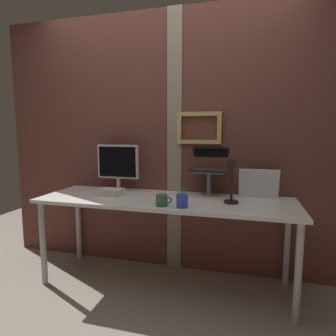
{
  "coord_description": "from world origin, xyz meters",
  "views": [
    {
      "loc": [
        0.75,
        -2.32,
        1.33
      ],
      "look_at": [
        0.1,
        0.07,
        1.01
      ],
      "focal_mm": 30.71,
      "sensor_mm": 36.0,
      "label": 1
    }
  ],
  "objects_px": {
    "monitor": "(118,164)",
    "coffee_mug": "(162,200)",
    "laptop": "(210,164)",
    "desk_lamp": "(232,176)",
    "pen_cup": "(182,201)",
    "whiteboard_panel": "(259,183)"
  },
  "relations": [
    {
      "from": "monitor",
      "to": "coffee_mug",
      "type": "relative_size",
      "value": 3.47
    },
    {
      "from": "laptop",
      "to": "desk_lamp",
      "type": "height_order",
      "value": "laptop"
    },
    {
      "from": "monitor",
      "to": "pen_cup",
      "type": "bearing_deg",
      "value": -31.68
    },
    {
      "from": "whiteboard_panel",
      "to": "desk_lamp",
      "type": "relative_size",
      "value": 0.92
    },
    {
      "from": "laptop",
      "to": "coffee_mug",
      "type": "height_order",
      "value": "laptop"
    },
    {
      "from": "pen_cup",
      "to": "monitor",
      "type": "bearing_deg",
      "value": 148.32
    },
    {
      "from": "laptop",
      "to": "coffee_mug",
      "type": "distance_m",
      "value": 0.63
    },
    {
      "from": "desk_lamp",
      "to": "coffee_mug",
      "type": "xyz_separation_m",
      "value": [
        -0.51,
        -0.18,
        -0.18
      ]
    },
    {
      "from": "whiteboard_panel",
      "to": "pen_cup",
      "type": "distance_m",
      "value": 0.75
    },
    {
      "from": "monitor",
      "to": "laptop",
      "type": "xyz_separation_m",
      "value": [
        0.87,
        0.06,
        0.02
      ]
    },
    {
      "from": "monitor",
      "to": "whiteboard_panel",
      "type": "bearing_deg",
      "value": 1.5
    },
    {
      "from": "laptop",
      "to": "desk_lamp",
      "type": "relative_size",
      "value": 0.94
    },
    {
      "from": "laptop",
      "to": "pen_cup",
      "type": "bearing_deg",
      "value": -105.64
    },
    {
      "from": "coffee_mug",
      "to": "pen_cup",
      "type": "bearing_deg",
      "value": 0.03
    },
    {
      "from": "whiteboard_panel",
      "to": "desk_lamp",
      "type": "xyz_separation_m",
      "value": [
        -0.21,
        -0.3,
        0.1
      ]
    },
    {
      "from": "monitor",
      "to": "whiteboard_panel",
      "type": "xyz_separation_m",
      "value": [
        1.29,
        0.03,
        -0.13
      ]
    },
    {
      "from": "monitor",
      "to": "desk_lamp",
      "type": "bearing_deg",
      "value": -13.94
    },
    {
      "from": "desk_lamp",
      "to": "coffee_mug",
      "type": "height_order",
      "value": "desk_lamp"
    },
    {
      "from": "pen_cup",
      "to": "coffee_mug",
      "type": "distance_m",
      "value": 0.16
    },
    {
      "from": "pen_cup",
      "to": "coffee_mug",
      "type": "relative_size",
      "value": 1.37
    },
    {
      "from": "monitor",
      "to": "desk_lamp",
      "type": "xyz_separation_m",
      "value": [
        1.08,
        -0.27,
        -0.03
      ]
    },
    {
      "from": "laptop",
      "to": "whiteboard_panel",
      "type": "distance_m",
      "value": 0.45
    }
  ]
}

